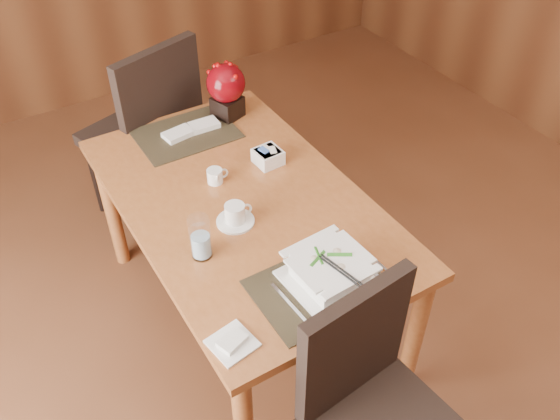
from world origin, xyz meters
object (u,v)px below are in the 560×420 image
water_glass (200,237)px  sugar_caddy (268,157)px  near_chair (374,402)px  coffee_cup (235,215)px  far_chair (149,126)px  bread_plate (232,343)px  dining_table (244,217)px  creamer_jug (215,176)px  soup_setting (329,271)px  berry_decor (226,88)px

water_glass → sugar_caddy: size_ratio=1.62×
sugar_caddy → near_chair: bearing=-102.2°
coffee_cup → far_chair: size_ratio=0.14×
near_chair → coffee_cup: bearing=89.1°
bread_plate → near_chair: near_chair is taller
dining_table → coffee_cup: 0.19m
coffee_cup → sugar_caddy: coffee_cup is taller
water_glass → far_chair: size_ratio=0.16×
coffee_cup → sugar_caddy: size_ratio=1.36×
water_glass → far_chair: bearing=78.9°
dining_table → bread_plate: (-0.37, -0.60, 0.10)m
sugar_caddy → far_chair: 0.82m
dining_table → water_glass: size_ratio=8.43×
creamer_jug → water_glass: bearing=-115.4°
dining_table → soup_setting: (0.04, -0.55, 0.15)m
coffee_cup → bread_plate: coffee_cup is taller
dining_table → coffee_cup: (-0.09, -0.10, 0.13)m
coffee_cup → dining_table: bearing=49.3°
soup_setting → far_chair: far_chair is taller
near_chair → far_chair: size_ratio=0.90×
sugar_caddy → far_chair: far_chair is taller
soup_setting → sugar_caddy: size_ratio=2.72×
coffee_cup → near_chair: bearing=-85.0°
water_glass → sugar_caddy: bearing=36.2°
dining_table → water_glass: (-0.28, -0.20, 0.19)m
water_glass → berry_decor: (0.52, 0.79, 0.06)m
far_chair → near_chair: bearing=73.1°
soup_setting → berry_decor: 1.16m
coffee_cup → near_chair: (0.07, -0.81, -0.24)m
bread_plate → far_chair: 1.56m
coffee_cup → soup_setting: bearing=-73.6°
coffee_cup → creamer_jug: size_ratio=1.75×
coffee_cup → water_glass: 0.22m
soup_setting → far_chair: 1.48m
dining_table → bread_plate: bread_plate is taller
soup_setting → near_chair: (-0.06, -0.37, -0.26)m
creamer_jug → near_chair: 1.10m
sugar_caddy → bread_plate: 0.96m
creamer_jug → far_chair: far_chair is taller
sugar_caddy → berry_decor: 0.45m
soup_setting → creamer_jug: bearing=93.4°
berry_decor → near_chair: (-0.26, -1.50, -0.35)m
soup_setting → near_chair: bearing=-102.8°
bread_plate → creamer_jug: bearing=67.1°
berry_decor → bread_plate: berry_decor is taller
dining_table → bread_plate: size_ratio=11.24×
creamer_jug → bread_plate: bearing=-105.3°
water_glass → soup_setting: bearing=-47.7°
coffee_cup → creamer_jug: 0.27m
dining_table → soup_setting: 0.57m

